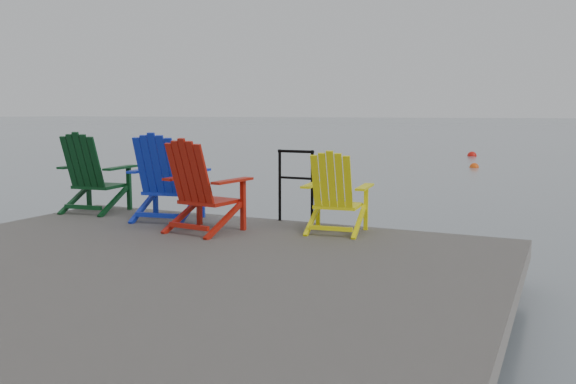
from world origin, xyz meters
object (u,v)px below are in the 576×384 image
at_px(chair_green, 93,173).
at_px(buoy_b, 472,156).
at_px(buoy_a, 474,168).
at_px(chair_red, 202,186).
at_px(chair_blue, 165,178).
at_px(chair_yellow, 336,193).
at_px(handrail, 296,179).

distance_m(chair_green, buoy_b, 20.57).
distance_m(chair_green, buoy_a, 15.22).
height_order(chair_green, chair_red, chair_green).
height_order(chair_green, chair_blue, chair_blue).
bearing_deg(buoy_a, chair_yellow, -88.06).
xyz_separation_m(buoy_a, buoy_b, (-0.86, 5.54, 0.00)).
bearing_deg(chair_red, chair_green, 172.21).
relative_size(chair_blue, chair_red, 1.03).
bearing_deg(chair_yellow, chair_red, -163.74).
height_order(chair_blue, chair_red, chair_blue).
height_order(chair_green, chair_yellow, chair_green).
xyz_separation_m(chair_yellow, buoy_b, (-1.36, 20.41, -0.96)).
relative_size(chair_blue, buoy_a, 3.45).
distance_m(chair_red, buoy_b, 21.01).
bearing_deg(chair_green, chair_yellow, -5.97).
bearing_deg(chair_yellow, chair_blue, 177.39).
bearing_deg(buoy_a, chair_green, -101.40).
bearing_deg(buoy_b, handrail, -88.11).
xyz_separation_m(chair_blue, chair_red, (0.82, -0.44, -0.02)).
distance_m(chair_blue, buoy_a, 15.14).
distance_m(handrail, chair_blue, 1.64).
distance_m(handrail, buoy_b, 19.98).
xyz_separation_m(handrail, chair_blue, (-1.52, -0.61, 0.00)).
distance_m(handrail, chair_green, 2.85).
height_order(chair_yellow, buoy_a, chair_yellow).
height_order(handrail, chair_blue, chair_blue).
relative_size(chair_blue, buoy_b, 2.74).
relative_size(chair_green, buoy_a, 3.41).
distance_m(handrail, chair_yellow, 0.85).
xyz_separation_m(chair_red, buoy_a, (0.90, 15.45, -1.03)).
xyz_separation_m(chair_green, chair_blue, (1.28, -0.12, 0.01)).
relative_size(chair_green, chair_blue, 0.99).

